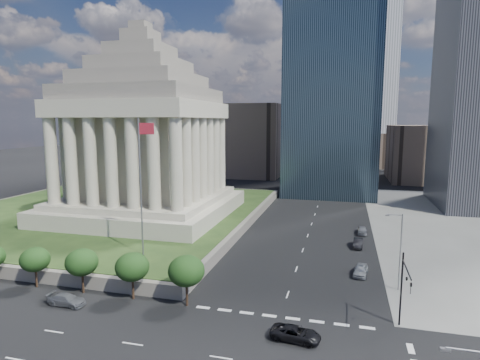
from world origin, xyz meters
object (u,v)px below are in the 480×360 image
(street_lamp_north, at_px, (399,247))
(parked_sedan_mid, at_px, (358,243))
(suv_grey, at_px, (67,300))
(parked_sedan_near, at_px, (361,270))
(traffic_signal_ne, at_px, (404,285))
(parked_sedan_far, at_px, (362,230))
(flagpole, at_px, (141,180))
(war_memorial, at_px, (144,121))
(pickup_truck, at_px, (296,334))

(street_lamp_north, height_order, parked_sedan_mid, street_lamp_north)
(suv_grey, relative_size, parked_sedan_near, 1.05)
(traffic_signal_ne, distance_m, suv_grey, 37.64)
(street_lamp_north, distance_m, parked_sedan_mid, 18.20)
(street_lamp_north, height_order, parked_sedan_near, street_lamp_north)
(parked_sedan_near, distance_m, parked_sedan_far, 21.73)
(flagpole, height_order, parked_sedan_mid, flagpole)
(flagpole, relative_size, parked_sedan_mid, 4.51)
(traffic_signal_ne, relative_size, suv_grey, 1.73)
(flagpole, distance_m, parked_sedan_mid, 37.77)
(parked_sedan_near, bearing_deg, war_memorial, 164.62)
(parked_sedan_far, bearing_deg, pickup_truck, -99.89)
(traffic_signal_ne, bearing_deg, street_lamp_north, 85.81)
(street_lamp_north, xyz_separation_m, parked_sedan_near, (-4.33, 3.97, -4.91))
(flagpole, bearing_deg, parked_sedan_mid, 30.24)
(war_memorial, distance_m, traffic_signal_ne, 60.00)
(flagpole, height_order, parked_sedan_far, flagpole)
(parked_sedan_mid, bearing_deg, street_lamp_north, -71.93)
(street_lamp_north, distance_m, suv_grey, 41.03)
(war_memorial, bearing_deg, suv_grey, -76.11)
(street_lamp_north, distance_m, parked_sedan_near, 7.66)
(war_memorial, bearing_deg, traffic_signal_ne, -36.42)
(traffic_signal_ne, bearing_deg, parked_sedan_mid, 97.06)
(war_memorial, xyz_separation_m, parked_sedan_far, (43.97, 2.68, -20.66))
(pickup_truck, relative_size, parked_sedan_mid, 1.12)
(traffic_signal_ne, height_order, parked_sedan_near, traffic_signal_ne)
(parked_sedan_near, bearing_deg, street_lamp_north, -34.06)
(traffic_signal_ne, bearing_deg, parked_sedan_near, 102.90)
(war_memorial, distance_m, flagpole, 28.16)
(pickup_truck, height_order, parked_sedan_near, parked_sedan_near)
(street_lamp_north, height_order, parked_sedan_far, street_lamp_north)
(traffic_signal_ne, xyz_separation_m, suv_grey, (-37.23, -3.19, -4.58))
(war_memorial, relative_size, parked_sedan_near, 8.88)
(war_memorial, distance_m, street_lamp_north, 54.92)
(suv_grey, height_order, parked_sedan_mid, parked_sedan_mid)
(street_lamp_north, xyz_separation_m, suv_grey, (-38.05, -14.50, -4.99))
(pickup_truck, relative_size, parked_sedan_far, 1.15)
(flagpole, xyz_separation_m, pickup_truck, (24.05, -14.28, -12.43))
(flagpole, xyz_separation_m, parked_sedan_near, (30.83, 4.97, -12.37))
(street_lamp_north, bearing_deg, flagpole, -178.37)
(pickup_truck, distance_m, parked_sedan_mid, 32.96)
(suv_grey, bearing_deg, street_lamp_north, -68.39)
(parked_sedan_mid, bearing_deg, pickup_truck, -98.10)
(war_memorial, distance_m, parked_sedan_near, 51.36)
(suv_grey, xyz_separation_m, parked_sedan_near, (33.73, 18.47, 0.08))
(war_memorial, bearing_deg, pickup_truck, -46.58)
(suv_grey, bearing_deg, pickup_truck, -90.92)
(pickup_truck, xyz_separation_m, parked_sedan_far, (7.75, 40.96, 0.05))
(parked_sedan_near, relative_size, parked_sedan_far, 1.02)
(suv_grey, bearing_deg, parked_sedan_far, -40.07)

